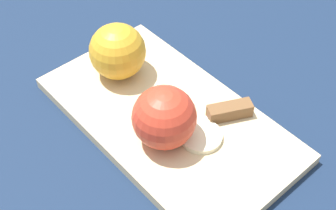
{
  "coord_description": "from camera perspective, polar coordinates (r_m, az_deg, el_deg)",
  "views": [
    {
      "loc": [
        0.31,
        -0.32,
        0.51
      ],
      "look_at": [
        0.0,
        0.0,
        0.04
      ],
      "focal_mm": 50.0,
      "sensor_mm": 36.0,
      "label": 1
    }
  ],
  "objects": [
    {
      "name": "ground_plane",
      "position": [
        0.68,
        -0.0,
        -2.13
      ],
      "size": [
        4.0,
        4.0,
        0.0
      ],
      "primitive_type": "plane",
      "color": "#14233D"
    },
    {
      "name": "cutting_board",
      "position": [
        0.67,
        -0.0,
        -1.66
      ],
      "size": [
        0.39,
        0.24,
        0.02
      ],
      "color": "#D1B789",
      "rests_on": "ground_plane"
    },
    {
      "name": "apple_half_left",
      "position": [
        0.7,
        -6.19,
        6.53
      ],
      "size": [
        0.09,
        0.09,
        0.09
      ],
      "rotation": [
        0.0,
        0.0,
        2.96
      ],
      "color": "gold",
      "rests_on": "cutting_board"
    },
    {
      "name": "apple_half_right",
      "position": [
        0.6,
        -0.46,
        -1.56
      ],
      "size": [
        0.09,
        0.09,
        0.09
      ],
      "rotation": [
        0.0,
        0.0,
        5.61
      ],
      "color": "red",
      "rests_on": "cutting_board"
    },
    {
      "name": "knife",
      "position": [
        0.66,
        6.95,
        -0.88
      ],
      "size": [
        0.09,
        0.14,
        0.02
      ],
      "rotation": [
        0.0,
        0.0,
        -2.12
      ],
      "color": "silver",
      "rests_on": "cutting_board"
    },
    {
      "name": "apple_slice",
      "position": [
        0.64,
        4.11,
        -3.78
      ],
      "size": [
        0.06,
        0.06,
        0.01
      ],
      "color": "beige",
      "rests_on": "cutting_board"
    }
  ]
}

